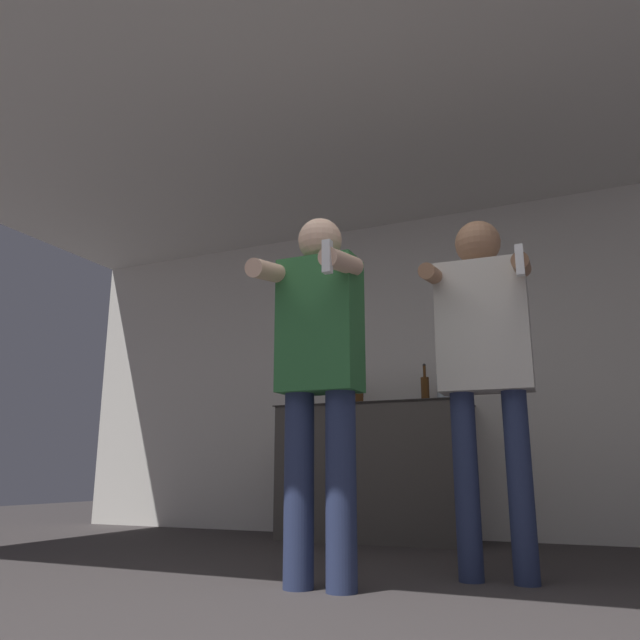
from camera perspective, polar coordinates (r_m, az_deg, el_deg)
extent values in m
cube|color=silver|center=(5.01, 11.80, -4.33)|extent=(7.00, 0.06, 2.55)
cube|color=silver|center=(3.98, 5.51, 18.10)|extent=(7.00, 3.70, 0.05)
cube|color=#47423D|center=(4.76, 5.14, -13.68)|extent=(1.38, 0.62, 0.96)
cube|color=#272421|center=(4.79, 5.01, -7.86)|extent=(1.41, 0.65, 0.01)
cylinder|color=silver|center=(4.74, 11.18, -6.21)|extent=(0.09, 0.09, 0.22)
cylinder|color=silver|center=(4.76, 11.11, -4.52)|extent=(0.03, 0.03, 0.06)
sphere|color=black|center=(4.77, 11.09, -4.16)|extent=(0.03, 0.03, 0.03)
cylinder|color=#563314|center=(4.77, 9.59, -6.42)|extent=(0.06, 0.06, 0.20)
cylinder|color=#563314|center=(4.79, 9.52, -4.65)|extent=(0.02, 0.02, 0.09)
sphere|color=black|center=(4.80, 9.50, -4.10)|extent=(0.02, 0.02, 0.02)
cylinder|color=#563314|center=(4.93, 3.51, -7.15)|extent=(0.08, 0.08, 0.15)
cylinder|color=#563314|center=(4.94, 3.49, -5.77)|extent=(0.03, 0.03, 0.09)
sphere|color=black|center=(4.95, 3.49, -5.22)|extent=(0.04, 0.04, 0.04)
cylinder|color=navy|center=(2.83, -1.94, -15.11)|extent=(0.13, 0.13, 0.83)
cylinder|color=navy|center=(2.75, 1.99, -15.15)|extent=(0.13, 0.13, 0.83)
cube|color=#2D6B38|center=(2.86, 0.00, -0.48)|extent=(0.37, 0.20, 0.62)
sphere|color=beige|center=(2.99, 0.00, 7.29)|extent=(0.21, 0.21, 0.21)
cylinder|color=beige|center=(2.86, -4.51, 4.40)|extent=(0.09, 0.34, 0.14)
cylinder|color=beige|center=(2.72, 2.00, 5.33)|extent=(0.09, 0.34, 0.14)
cube|color=white|center=(2.57, 0.67, 5.81)|extent=(0.04, 0.04, 0.14)
cylinder|color=navy|center=(3.08, 13.25, -14.41)|extent=(0.11, 0.11, 0.85)
cylinder|color=navy|center=(3.06, 17.84, -14.14)|extent=(0.11, 0.11, 0.85)
cube|color=beige|center=(3.15, 14.68, -0.59)|extent=(0.45, 0.22, 0.64)
sphere|color=#9E7051|center=(3.27, 14.22, 6.82)|extent=(0.23, 0.23, 0.23)
cylinder|color=#9E7051|center=(3.09, 10.23, 4.09)|extent=(0.10, 0.33, 0.13)
cylinder|color=#9E7051|center=(3.04, 17.94, 4.81)|extent=(0.10, 0.33, 0.13)
cube|color=white|center=(2.89, 17.79, 5.23)|extent=(0.04, 0.04, 0.14)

